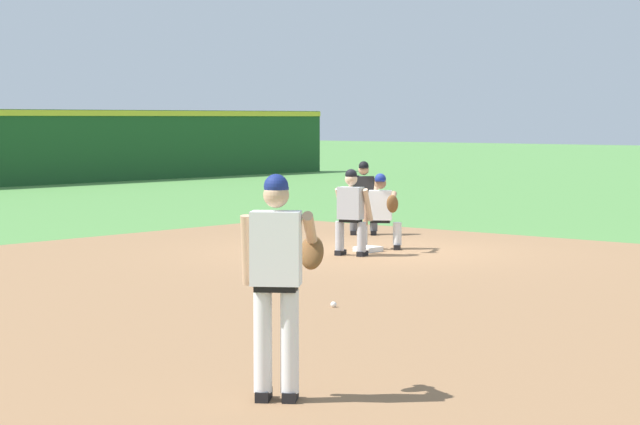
{
  "coord_description": "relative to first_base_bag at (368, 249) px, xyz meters",
  "views": [
    {
      "loc": [
        -16.79,
        -13.35,
        2.31
      ],
      "look_at": [
        -6.61,
        -4.59,
        1.29
      ],
      "focal_mm": 70.0,
      "sensor_mm": 36.0,
      "label": 1
    }
  ],
  "objects": [
    {
      "name": "baseball",
      "position": [
        -5.26,
        -3.65,
        -0.01
      ],
      "size": [
        0.07,
        0.07,
        0.07
      ],
      "primitive_type": "sphere",
      "color": "white",
      "rests_on": "ground"
    },
    {
      "name": "umpire",
      "position": [
        2.36,
        1.99,
        0.75
      ],
      "size": [
        0.65,
        0.68,
        1.46
      ],
      "color": "black",
      "rests_on": "ground"
    },
    {
      "name": "ground_plane",
      "position": [
        0.0,
        0.0,
        -0.04
      ],
      "size": [
        160.0,
        160.0,
        0.0
      ],
      "primitive_type": "plane",
      "color": "#518942"
    },
    {
      "name": "first_base_bag",
      "position": [
        0.0,
        0.0,
        0.0
      ],
      "size": [
        0.38,
        0.38,
        0.09
      ],
      "primitive_type": "cube",
      "color": "white",
      "rests_on": "ground"
    },
    {
      "name": "infield_dirt_patch",
      "position": [
        -4.72,
        -3.28,
        -0.04
      ],
      "size": [
        18.0,
        18.0,
        0.01
      ],
      "primitive_type": "cube",
      "color": "#936B47",
      "rests_on": "ground"
    },
    {
      "name": "baserunner",
      "position": [
        -0.71,
        -0.2,
        0.75
      ],
      "size": [
        0.55,
        0.66,
        1.46
      ],
      "color": "black",
      "rests_on": "ground"
    },
    {
      "name": "first_baseman",
      "position": [
        0.39,
        0.02,
        0.69
      ],
      "size": [
        0.8,
        1.05,
        1.34
      ],
      "color": "black",
      "rests_on": "ground"
    },
    {
      "name": "pitcher",
      "position": [
        -9.4,
        -6.54,
        1.01
      ],
      "size": [
        0.85,
        0.57,
        1.86
      ],
      "color": "black",
      "rests_on": "ground"
    }
  ]
}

